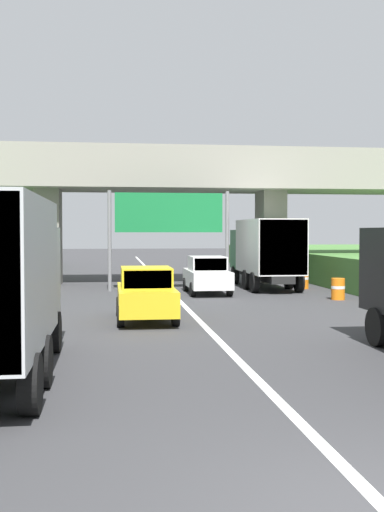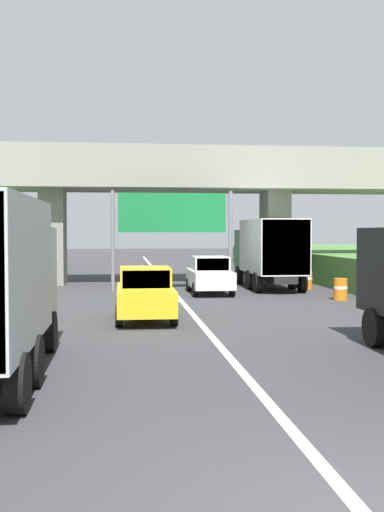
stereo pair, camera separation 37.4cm
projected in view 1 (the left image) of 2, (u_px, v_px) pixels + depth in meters
lane_centre_stripe at (172, 293)px, 28.74m from camera, size 0.20×85.68×0.01m
overpass_bridge at (162, 184)px, 34.19m from camera, size 40.00×4.80×7.31m
overhead_highway_sign at (169, 218)px, 30.07m from camera, size 5.88×0.18×4.81m
truck_green at (265, 250)px, 31.36m from camera, size 2.44×7.30×3.44m
car_white at (207, 275)px, 28.55m from camera, size 1.86×4.10×1.72m
car_yellow at (146, 294)px, 19.83m from camera, size 1.86×4.10×1.72m
construction_barrel_3 at (338, 289)px, 26.07m from camera, size 0.57×0.57×0.90m
construction_barrel_4 at (303, 279)px, 31.13m from camera, size 0.57×0.57×0.90m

